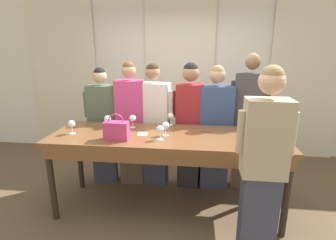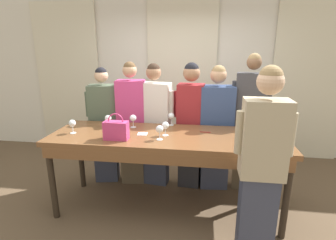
{
  "view_description": "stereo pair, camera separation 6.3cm",
  "coord_description": "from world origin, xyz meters",
  "px_view_note": "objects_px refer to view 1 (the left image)",
  "views": [
    {
      "loc": [
        0.33,
        -2.81,
        1.93
      ],
      "look_at": [
        0.0,
        0.09,
        1.1
      ],
      "focal_mm": 28.0,
      "sensor_mm": 36.0,
      "label": 1
    },
    {
      "loc": [
        0.4,
        -2.8,
        1.93
      ],
      "look_at": [
        0.0,
        0.09,
        1.1
      ],
      "focal_mm": 28.0,
      "sensor_mm": 36.0,
      "label": 2
    }
  ],
  "objects_px": {
    "wine_glass_front_left": "(260,139)",
    "wine_glass_back_right": "(166,126)",
    "wine_bottle": "(246,120)",
    "guest_navy_coat": "(215,128)",
    "tasting_bar": "(167,143)",
    "wine_glass_front_right": "(160,130)",
    "guest_beige_cap": "(248,122)",
    "guest_striped_shirt": "(189,124)",
    "wine_glass_center_right": "(72,124)",
    "wine_glass_back_left": "(108,119)",
    "guest_pink_top": "(131,124)",
    "wine_glass_back_mid": "(171,116)",
    "guest_olive_jacket": "(103,126)",
    "wine_glass_center_left": "(280,134)",
    "host_pouring": "(263,166)",
    "wine_glass_center_mid": "(133,119)",
    "guest_cream_sweater": "(153,125)",
    "handbag": "(116,130)",
    "wine_glass_front_mid": "(268,132)"
  },
  "relations": [
    {
      "from": "wine_glass_front_left",
      "to": "wine_glass_back_right",
      "type": "distance_m",
      "value": 1.01
    },
    {
      "from": "wine_bottle",
      "to": "guest_navy_coat",
      "type": "height_order",
      "value": "guest_navy_coat"
    },
    {
      "from": "tasting_bar",
      "to": "wine_glass_front_right",
      "type": "distance_m",
      "value": 0.26
    },
    {
      "from": "guest_beige_cap",
      "to": "wine_bottle",
      "type": "bearing_deg",
      "value": -105.66
    },
    {
      "from": "guest_striped_shirt",
      "to": "wine_glass_front_left",
      "type": "bearing_deg",
      "value": -53.29
    },
    {
      "from": "wine_glass_center_right",
      "to": "guest_navy_coat",
      "type": "height_order",
      "value": "guest_navy_coat"
    },
    {
      "from": "wine_glass_front_right",
      "to": "wine_glass_back_left",
      "type": "bearing_deg",
      "value": 154.1
    },
    {
      "from": "wine_glass_back_left",
      "to": "guest_striped_shirt",
      "type": "xyz_separation_m",
      "value": [
        0.99,
        0.44,
        -0.16
      ]
    },
    {
      "from": "wine_glass_back_right",
      "to": "guest_pink_top",
      "type": "bearing_deg",
      "value": 131.82
    },
    {
      "from": "wine_glass_back_mid",
      "to": "guest_olive_jacket",
      "type": "distance_m",
      "value": 1.04
    },
    {
      "from": "tasting_bar",
      "to": "wine_glass_center_left",
      "type": "bearing_deg",
      "value": -7.51
    },
    {
      "from": "guest_pink_top",
      "to": "guest_striped_shirt",
      "type": "relative_size",
      "value": 1.0
    },
    {
      "from": "wine_glass_center_right",
      "to": "host_pouring",
      "type": "relative_size",
      "value": 0.09
    },
    {
      "from": "wine_glass_back_left",
      "to": "wine_glass_center_mid",
      "type": "bearing_deg",
      "value": 10.66
    },
    {
      "from": "wine_bottle",
      "to": "guest_cream_sweater",
      "type": "bearing_deg",
      "value": 166.46
    },
    {
      "from": "handbag",
      "to": "guest_pink_top",
      "type": "distance_m",
      "value": 0.85
    },
    {
      "from": "wine_glass_back_right",
      "to": "guest_olive_jacket",
      "type": "bearing_deg",
      "value": 146.69
    },
    {
      "from": "tasting_bar",
      "to": "wine_glass_back_left",
      "type": "distance_m",
      "value": 0.8
    },
    {
      "from": "wine_glass_front_mid",
      "to": "guest_pink_top",
      "type": "bearing_deg",
      "value": 155.68
    },
    {
      "from": "tasting_bar",
      "to": "guest_navy_coat",
      "type": "xyz_separation_m",
      "value": [
        0.58,
        0.64,
        -0.01
      ]
    },
    {
      "from": "wine_glass_center_left",
      "to": "wine_glass_back_left",
      "type": "distance_m",
      "value": 1.96
    },
    {
      "from": "wine_glass_center_left",
      "to": "guest_striped_shirt",
      "type": "distance_m",
      "value": 1.24
    },
    {
      "from": "wine_glass_back_left",
      "to": "guest_beige_cap",
      "type": "bearing_deg",
      "value": 14.16
    },
    {
      "from": "wine_glass_front_left",
      "to": "guest_navy_coat",
      "type": "xyz_separation_m",
      "value": [
        -0.37,
        0.96,
        -0.21
      ]
    },
    {
      "from": "handbag",
      "to": "guest_navy_coat",
      "type": "height_order",
      "value": "guest_navy_coat"
    },
    {
      "from": "wine_glass_front_left",
      "to": "guest_pink_top",
      "type": "height_order",
      "value": "guest_pink_top"
    },
    {
      "from": "guest_navy_coat",
      "to": "guest_beige_cap",
      "type": "height_order",
      "value": "guest_beige_cap"
    },
    {
      "from": "wine_glass_front_mid",
      "to": "guest_navy_coat",
      "type": "distance_m",
      "value": 0.92
    },
    {
      "from": "wine_glass_front_mid",
      "to": "guest_striped_shirt",
      "type": "height_order",
      "value": "guest_striped_shirt"
    },
    {
      "from": "wine_glass_center_left",
      "to": "guest_pink_top",
      "type": "xyz_separation_m",
      "value": [
        -1.76,
        0.79,
        -0.18
      ]
    },
    {
      "from": "guest_pink_top",
      "to": "wine_glass_center_mid",
      "type": "bearing_deg",
      "value": -71.41
    },
    {
      "from": "wine_glass_back_left",
      "to": "guest_striped_shirt",
      "type": "bearing_deg",
      "value": 24.15
    },
    {
      "from": "guest_pink_top",
      "to": "wine_glass_center_right",
      "type": "bearing_deg",
      "value": -125.65
    },
    {
      "from": "wine_bottle",
      "to": "guest_beige_cap",
      "type": "xyz_separation_m",
      "value": [
        0.08,
        0.29,
        -0.11
      ]
    },
    {
      "from": "wine_bottle",
      "to": "host_pouring",
      "type": "bearing_deg",
      "value": -90.7
    },
    {
      "from": "wine_glass_front_mid",
      "to": "guest_cream_sweater",
      "type": "xyz_separation_m",
      "value": [
        -1.33,
        0.75,
        -0.19
      ]
    },
    {
      "from": "wine_glass_back_left",
      "to": "host_pouring",
      "type": "bearing_deg",
      "value": -26.6
    },
    {
      "from": "tasting_bar",
      "to": "wine_glass_back_mid",
      "type": "xyz_separation_m",
      "value": [
        -0.0,
        0.4,
        0.2
      ]
    },
    {
      "from": "wine_glass_front_left",
      "to": "guest_striped_shirt",
      "type": "distance_m",
      "value": 1.2
    },
    {
      "from": "handbag",
      "to": "guest_pink_top",
      "type": "height_order",
      "value": "guest_pink_top"
    },
    {
      "from": "guest_striped_shirt",
      "to": "guest_beige_cap",
      "type": "bearing_deg",
      "value": 0.0
    },
    {
      "from": "handbag",
      "to": "wine_glass_front_left",
      "type": "distance_m",
      "value": 1.47
    },
    {
      "from": "wine_glass_back_left",
      "to": "guest_cream_sweater",
      "type": "relative_size",
      "value": 0.09
    },
    {
      "from": "handbag",
      "to": "host_pouring",
      "type": "height_order",
      "value": "host_pouring"
    },
    {
      "from": "wine_glass_front_left",
      "to": "guest_beige_cap",
      "type": "bearing_deg",
      "value": 86.66
    },
    {
      "from": "wine_glass_back_left",
      "to": "guest_olive_jacket",
      "type": "relative_size",
      "value": 0.1
    },
    {
      "from": "guest_navy_coat",
      "to": "guest_olive_jacket",
      "type": "bearing_deg",
      "value": 180.0
    },
    {
      "from": "wine_glass_center_mid",
      "to": "guest_olive_jacket",
      "type": "relative_size",
      "value": 0.1
    },
    {
      "from": "wine_glass_center_mid",
      "to": "handbag",
      "type": "bearing_deg",
      "value": -98.47
    },
    {
      "from": "wine_glass_back_left",
      "to": "guest_olive_jacket",
      "type": "xyz_separation_m",
      "value": [
        -0.23,
        0.44,
        -0.23
      ]
    }
  ]
}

